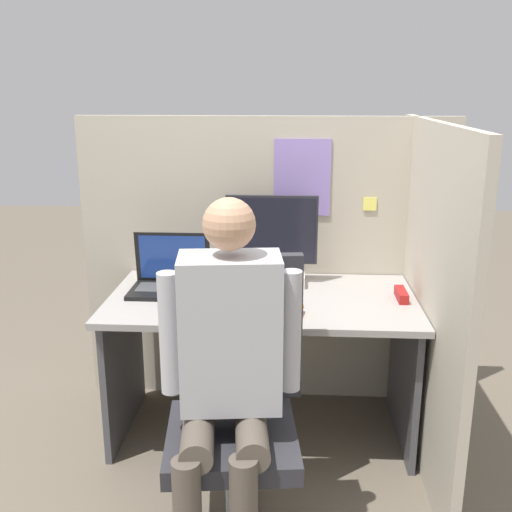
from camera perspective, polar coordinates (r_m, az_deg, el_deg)
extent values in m
plane|color=#665B4C|center=(2.79, 0.10, -20.39)|extent=(12.00, 12.00, 0.00)
cube|color=#B7AD99|center=(3.15, 0.94, -0.64)|extent=(1.92, 0.04, 1.51)
cube|color=#937AC6|center=(3.02, 4.42, 7.45)|extent=(0.28, 0.01, 0.38)
cube|color=#F4EA66|center=(3.07, 10.79, 4.89)|extent=(0.07, 0.01, 0.07)
cube|color=#EA9EC6|center=(3.08, -2.49, 3.10)|extent=(0.08, 0.01, 0.08)
cube|color=#B7AD99|center=(2.76, 15.95, -3.65)|extent=(0.04, 1.40, 1.51)
cube|color=#9E9993|center=(2.79, 0.57, -4.20)|extent=(1.42, 0.75, 0.03)
cube|color=#4C4C51|center=(3.04, -12.51, -10.11)|extent=(0.03, 0.63, 0.68)
cube|color=#4C4C51|center=(2.98, 13.90, -10.75)|extent=(0.03, 0.63, 0.68)
cube|color=white|center=(2.98, 1.47, -1.98)|extent=(0.33, 0.21, 0.06)
cylinder|color=#232328|center=(2.97, 1.47, -1.32)|extent=(0.20, 0.20, 0.01)
cylinder|color=#232328|center=(2.96, 1.48, -0.84)|extent=(0.04, 0.04, 0.04)
cube|color=#232328|center=(2.92, 1.50, 2.53)|extent=(0.45, 0.02, 0.34)
cube|color=black|center=(2.91, 1.49, 2.47)|extent=(0.42, 0.00, 0.31)
cube|color=black|center=(2.86, -8.28, -3.31)|extent=(0.37, 0.25, 0.02)
cube|color=#424242|center=(2.88, -8.21, -2.98)|extent=(0.31, 0.14, 0.00)
cube|color=black|center=(2.93, -7.94, -0.10)|extent=(0.37, 0.03, 0.25)
cube|color=#1E3D93|center=(2.93, -7.96, -0.13)|extent=(0.32, 0.02, 0.22)
ellipsoid|color=gray|center=(2.73, -3.45, -4.05)|extent=(0.06, 0.04, 0.03)
cube|color=#A31919|center=(2.83, 13.68, -3.60)|extent=(0.04, 0.16, 0.04)
cone|color=orange|center=(2.54, 4.10, -5.41)|extent=(0.05, 0.13, 0.05)
cylinder|color=green|center=(2.61, 4.09, -4.78)|extent=(0.03, 0.02, 0.03)
cylinder|color=gray|center=(2.36, -2.26, -21.54)|extent=(0.05, 0.05, 0.36)
cube|color=#2D2D33|center=(2.23, -2.32, -17.11)|extent=(0.51, 0.51, 0.07)
cube|color=#2D2D33|center=(2.31, -1.06, -6.83)|extent=(0.44, 0.10, 0.58)
cylinder|color=brown|center=(2.10, -5.55, -16.61)|extent=(0.14, 0.30, 0.11)
cylinder|color=brown|center=(2.10, -0.42, -16.56)|extent=(0.14, 0.30, 0.11)
cube|color=#B2B2B7|center=(2.04, -2.45, -7.30)|extent=(0.36, 0.24, 0.54)
sphere|color=tan|center=(1.92, -2.58, 3.05)|extent=(0.17, 0.17, 0.17)
cylinder|color=#B2B2B7|center=(2.05, -8.25, -7.34)|extent=(0.07, 0.07, 0.43)
cylinder|color=#B2B2B7|center=(2.05, 3.34, -7.18)|extent=(0.07, 0.07, 0.43)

